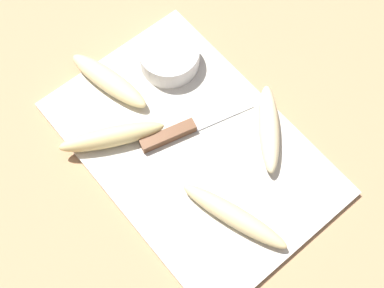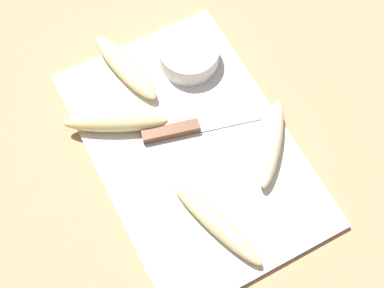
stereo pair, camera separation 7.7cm
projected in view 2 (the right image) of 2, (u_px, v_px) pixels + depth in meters
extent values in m
plane|color=tan|center=(192.00, 149.00, 0.92)|extent=(4.00, 4.00, 0.00)
cube|color=beige|center=(192.00, 148.00, 0.92)|extent=(0.48, 0.32, 0.01)
cube|color=brown|center=(171.00, 131.00, 0.91)|extent=(0.04, 0.10, 0.02)
cube|color=#B7BABF|center=(230.00, 120.00, 0.93)|extent=(0.05, 0.11, 0.00)
ellipsoid|color=beige|center=(216.00, 223.00, 0.84)|extent=(0.19, 0.09, 0.03)
ellipsoid|color=beige|center=(125.00, 67.00, 0.96)|extent=(0.17, 0.08, 0.03)
ellipsoid|color=beige|center=(271.00, 143.00, 0.89)|extent=(0.15, 0.13, 0.04)
ellipsoid|color=#EDD689|center=(116.00, 122.00, 0.91)|extent=(0.11, 0.18, 0.04)
cylinder|color=white|center=(189.00, 55.00, 0.96)|extent=(0.11, 0.11, 0.04)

